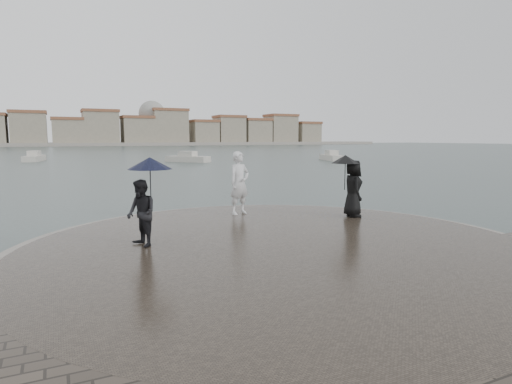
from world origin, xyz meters
TOP-DOWN VIEW (x-y plane):
  - ground at (0.00, 0.00)m, footprint 400.00×400.00m
  - kerb_ring at (0.00, 3.50)m, footprint 12.50×12.50m
  - quay_tip at (0.00, 3.50)m, footprint 11.90×11.90m
  - statue at (0.72, 7.60)m, footprint 0.85×0.68m
  - visitor_left at (-2.87, 4.74)m, footprint 1.15×1.05m
  - visitor_right at (3.76, 5.71)m, footprint 1.12×1.06m
  - far_skyline at (-6.29, 160.71)m, footprint 260.00×20.00m
  - boats at (10.06, 46.24)m, footprint 37.18×19.40m

SIDE VIEW (x-z plane):
  - ground at x=0.00m, z-range 0.00..0.00m
  - kerb_ring at x=0.00m, z-range 0.00..0.32m
  - quay_tip at x=0.00m, z-range 0.00..0.36m
  - boats at x=10.06m, z-range -0.37..1.13m
  - statue at x=0.72m, z-range 0.36..2.41m
  - visitor_right at x=3.76m, z-range 0.46..2.41m
  - visitor_left at x=-2.87m, z-range 0.46..2.50m
  - far_skyline at x=-6.29m, z-range -12.89..24.11m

